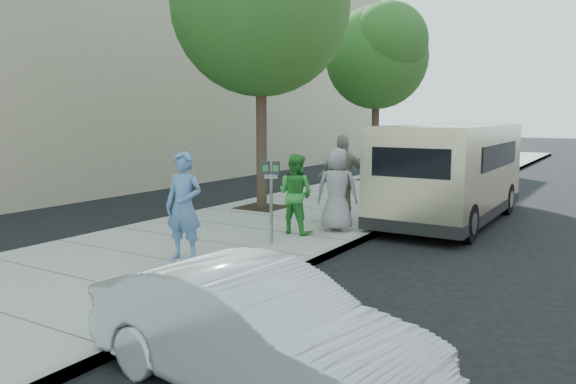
{
  "coord_description": "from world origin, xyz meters",
  "views": [
    {
      "loc": [
        6.11,
        -9.86,
        2.62
      ],
      "look_at": [
        0.34,
        -0.53,
        1.1
      ],
      "focal_mm": 35.0,
      "sensor_mm": 36.0,
      "label": 1
    }
  ],
  "objects_px": {
    "person_officer": "(184,206)",
    "person_gray_shirt": "(337,189)",
    "tree_far": "(378,53)",
    "person_green_shirt": "(296,194)",
    "parking_meter": "(271,184)",
    "person_striped_polo": "(343,178)",
    "van": "(452,171)",
    "sedan": "(256,331)"
  },
  "relations": [
    {
      "from": "person_green_shirt",
      "to": "person_striped_polo",
      "type": "relative_size",
      "value": 0.83
    },
    {
      "from": "tree_far",
      "to": "parking_meter",
      "type": "bearing_deg",
      "value": -77.13
    },
    {
      "from": "person_green_shirt",
      "to": "sedan",
      "type": "bearing_deg",
      "value": 121.16
    },
    {
      "from": "tree_far",
      "to": "person_green_shirt",
      "type": "relative_size",
      "value": 3.9
    },
    {
      "from": "van",
      "to": "person_green_shirt",
      "type": "relative_size",
      "value": 3.85
    },
    {
      "from": "van",
      "to": "person_gray_shirt",
      "type": "relative_size",
      "value": 3.59
    },
    {
      "from": "van",
      "to": "sedan",
      "type": "bearing_deg",
      "value": -84.87
    },
    {
      "from": "tree_far",
      "to": "person_officer",
      "type": "xyz_separation_m",
      "value": [
        1.91,
        -12.79,
        -3.81
      ]
    },
    {
      "from": "parking_meter",
      "to": "person_striped_polo",
      "type": "xyz_separation_m",
      "value": [
        0.12,
        2.86,
        -0.15
      ]
    },
    {
      "from": "person_gray_shirt",
      "to": "person_striped_polo",
      "type": "bearing_deg",
      "value": -92.23
    },
    {
      "from": "tree_far",
      "to": "person_green_shirt",
      "type": "height_order",
      "value": "tree_far"
    },
    {
      "from": "van",
      "to": "sedan",
      "type": "relative_size",
      "value": 1.76
    },
    {
      "from": "person_striped_polo",
      "to": "person_gray_shirt",
      "type": "bearing_deg",
      "value": 79.88
    },
    {
      "from": "tree_far",
      "to": "person_gray_shirt",
      "type": "relative_size",
      "value": 3.64
    },
    {
      "from": "van",
      "to": "sedan",
      "type": "distance_m",
      "value": 9.63
    },
    {
      "from": "van",
      "to": "person_gray_shirt",
      "type": "height_order",
      "value": "van"
    },
    {
      "from": "van",
      "to": "sedan",
      "type": "xyz_separation_m",
      "value": [
        0.85,
        -9.57,
        -0.66
      ]
    },
    {
      "from": "person_green_shirt",
      "to": "person_striped_polo",
      "type": "height_order",
      "value": "person_striped_polo"
    },
    {
      "from": "person_gray_shirt",
      "to": "tree_far",
      "type": "bearing_deg",
      "value": -93.86
    },
    {
      "from": "parking_meter",
      "to": "person_striped_polo",
      "type": "bearing_deg",
      "value": 62.99
    },
    {
      "from": "tree_far",
      "to": "person_officer",
      "type": "relative_size",
      "value": 3.51
    },
    {
      "from": "person_officer",
      "to": "van",
      "type": "bearing_deg",
      "value": 56.49
    },
    {
      "from": "person_officer",
      "to": "person_green_shirt",
      "type": "xyz_separation_m",
      "value": [
        0.51,
        2.84,
        -0.09
      ]
    },
    {
      "from": "person_officer",
      "to": "person_gray_shirt",
      "type": "distance_m",
      "value": 3.69
    },
    {
      "from": "person_officer",
      "to": "person_gray_shirt",
      "type": "xyz_separation_m",
      "value": [
        1.13,
        3.52,
        -0.03
      ]
    },
    {
      "from": "sedan",
      "to": "parking_meter",
      "type": "bearing_deg",
      "value": 38.62
    },
    {
      "from": "person_officer",
      "to": "person_striped_polo",
      "type": "distance_m",
      "value": 4.68
    },
    {
      "from": "tree_far",
      "to": "person_gray_shirt",
      "type": "distance_m",
      "value": 10.49
    },
    {
      "from": "sedan",
      "to": "person_officer",
      "type": "xyz_separation_m",
      "value": [
        -3.55,
        2.94,
        0.48
      ]
    },
    {
      "from": "tree_far",
      "to": "person_officer",
      "type": "distance_m",
      "value": 13.48
    },
    {
      "from": "person_gray_shirt",
      "to": "person_striped_polo",
      "type": "xyz_separation_m",
      "value": [
        -0.4,
        1.1,
        0.11
      ]
    },
    {
      "from": "parking_meter",
      "to": "person_gray_shirt",
      "type": "xyz_separation_m",
      "value": [
        0.52,
        1.75,
        -0.26
      ]
    },
    {
      "from": "sedan",
      "to": "person_green_shirt",
      "type": "relative_size",
      "value": 2.19
    },
    {
      "from": "person_striped_polo",
      "to": "person_green_shirt",
      "type": "bearing_deg",
      "value": 52.77
    },
    {
      "from": "tree_far",
      "to": "person_striped_polo",
      "type": "xyz_separation_m",
      "value": [
        2.64,
        -8.17,
        -3.73
      ]
    },
    {
      "from": "person_officer",
      "to": "person_striped_polo",
      "type": "bearing_deg",
      "value": 69.56
    },
    {
      "from": "parking_meter",
      "to": "person_green_shirt",
      "type": "relative_size",
      "value": 0.95
    },
    {
      "from": "person_green_shirt",
      "to": "person_striped_polo",
      "type": "xyz_separation_m",
      "value": [
        0.23,
        1.78,
        0.17
      ]
    },
    {
      "from": "sedan",
      "to": "person_green_shirt",
      "type": "distance_m",
      "value": 6.54
    },
    {
      "from": "parking_meter",
      "to": "sedan",
      "type": "height_order",
      "value": "parking_meter"
    },
    {
      "from": "person_officer",
      "to": "sedan",
      "type": "bearing_deg",
      "value": -50.96
    },
    {
      "from": "van",
      "to": "person_officer",
      "type": "height_order",
      "value": "van"
    }
  ]
}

